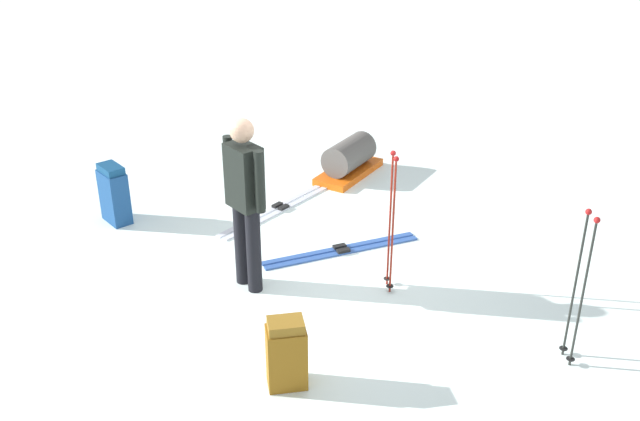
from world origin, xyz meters
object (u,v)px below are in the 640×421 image
object	(u,v)px
ski_pair_near	(281,208)
ski_pair_far	(341,250)
ski_poles_planted_near	(580,282)
gear_sled	(349,159)
ski_poles_planted_far	(392,216)
backpack_bright	(114,194)
skier_standing	(245,196)
backpack_large_dark	(286,354)

from	to	relation	value
ski_pair_near	ski_pair_far	xyz separation A→B (m)	(0.88, 0.87, 0.00)
ski_poles_planted_near	gear_sled	xyz separation A→B (m)	(-3.50, -2.34, -0.53)
ski_poles_planted_far	ski_pair_near	bearing A→B (deg)	-136.60
backpack_bright	ski_poles_planted_near	bearing A→B (deg)	70.29
backpack_bright	gear_sled	bearing A→B (deg)	126.77
ski_pair_near	ski_poles_planted_near	xyz separation A→B (m)	(2.35, 2.98, 0.74)
gear_sled	ski_poles_planted_far	bearing A→B (deg)	16.32
skier_standing	ski_pair_far	xyz separation A→B (m)	(-0.83, 0.77, -0.94)
skier_standing	ski_pair_far	world-z (taller)	skier_standing
backpack_bright	ski_pair_near	bearing A→B (deg)	110.25
skier_standing	gear_sled	xyz separation A→B (m)	(-2.86, 0.55, -0.73)
ski_pair_far	backpack_bright	distance (m)	2.66
gear_sled	ski_pair_far	bearing A→B (deg)	6.21
ski_pair_far	gear_sled	xyz separation A→B (m)	(-2.03, -0.22, 0.21)
ski_pair_near	backpack_large_dark	bearing A→B (deg)	14.24
skier_standing	ski_pair_far	distance (m)	1.47
skier_standing	ski_pair_near	bearing A→B (deg)	-176.84
skier_standing	backpack_large_dark	distance (m)	1.66
ski_pair_near	ski_pair_far	bearing A→B (deg)	44.51
skier_standing	backpack_bright	world-z (taller)	skier_standing
skier_standing	ski_poles_planted_far	distance (m)	1.36
skier_standing	ski_pair_near	world-z (taller)	skier_standing
backpack_large_dark	ski_poles_planted_far	bearing A→B (deg)	157.47
skier_standing	ski_poles_planted_near	distance (m)	2.97
backpack_bright	ski_poles_planted_near	world-z (taller)	ski_poles_planted_near
skier_standing	gear_sled	distance (m)	3.00
backpack_large_dark	ski_poles_planted_near	size ratio (longest dim) A/B	0.44
ski_poles_planted_far	backpack_large_dark	bearing A→B (deg)	-22.53
ski_pair_far	backpack_large_dark	size ratio (longest dim) A/B	2.59
ski_pair_far	gear_sled	world-z (taller)	gear_sled
ski_pair_near	gear_sled	world-z (taller)	gear_sled
ski_pair_far	ski_poles_planted_near	bearing A→B (deg)	55.28
ski_pair_far	backpack_large_dark	world-z (taller)	backpack_large_dark
skier_standing	backpack_bright	size ratio (longest dim) A/B	2.48
ski_pair_near	ski_poles_planted_far	size ratio (longest dim) A/B	1.29
ski_pair_near	backpack_large_dark	size ratio (longest dim) A/B	3.00
backpack_bright	ski_poles_planted_far	distance (m)	3.33
backpack_bright	gear_sled	xyz separation A→B (m)	(-1.80, 2.41, -0.11)
ski_pair_far	ski_poles_planted_far	world-z (taller)	ski_poles_planted_far
backpack_bright	ski_poles_planted_near	size ratio (longest dim) A/B	0.51
ski_poles_planted_near	ski_pair_near	bearing A→B (deg)	-128.22
ski_pair_far	ski_poles_planted_near	size ratio (longest dim) A/B	1.15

